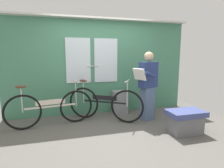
{
  "coord_description": "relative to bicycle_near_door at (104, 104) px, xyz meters",
  "views": [
    {
      "loc": [
        -0.95,
        -3.24,
        1.49
      ],
      "look_at": [
        0.12,
        0.66,
        0.86
      ],
      "focal_mm": 29.35,
      "sensor_mm": 36.0,
      "label": 1
    }
  ],
  "objects": [
    {
      "name": "train_door_wall",
      "position": [
        0.03,
        0.63,
        0.85
      ],
      "size": [
        4.67,
        0.28,
        2.4
      ],
      "color": "#427F60",
      "rests_on": "ground_plane"
    },
    {
      "name": "passenger_reading_newspaper",
      "position": [
        0.97,
        -0.24,
        0.43
      ],
      "size": [
        0.61,
        0.54,
        1.58
      ],
      "rotation": [
        0.0,
        0.0,
        3.48
      ],
      "color": "slate",
      "rests_on": "ground_plane"
    },
    {
      "name": "bicycle_leaning_behind",
      "position": [
        -1.18,
        -0.03,
        -0.01
      ],
      "size": [
        1.8,
        0.46,
        0.94
      ],
      "rotation": [
        0.0,
        0.0,
        0.15
      ],
      "color": "black",
      "rests_on": "ground_plane"
    },
    {
      "name": "trash_bin_by_wall",
      "position": [
        0.51,
        0.42,
        -0.1
      ],
      "size": [
        0.38,
        0.28,
        0.59
      ],
      "primitive_type": "cube",
      "color": "gray",
      "rests_on": "ground_plane"
    },
    {
      "name": "ground_plane",
      "position": [
        0.04,
        -0.76,
        -0.42
      ],
      "size": [
        5.67,
        4.39,
        0.04
      ],
      "primitive_type": "cube",
      "color": "#56544F"
    },
    {
      "name": "bench_seat_corner",
      "position": [
        1.35,
        -1.11,
        -0.16
      ],
      "size": [
        0.7,
        0.44,
        0.45
      ],
      "color": "#3D477F",
      "rests_on": "ground_plane"
    },
    {
      "name": "bicycle_near_door",
      "position": [
        0.0,
        0.0,
        0.0
      ],
      "size": [
        1.54,
        1.03,
        0.96
      ],
      "rotation": [
        0.0,
        0.0,
        -0.58
      ],
      "color": "black",
      "rests_on": "ground_plane"
    }
  ]
}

